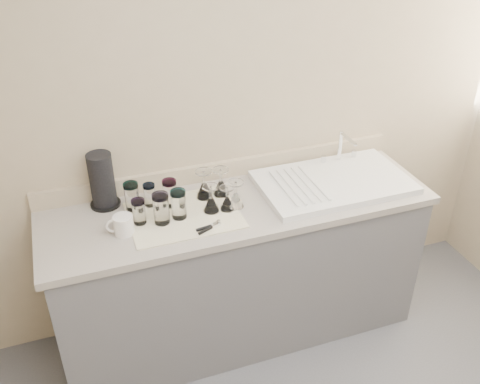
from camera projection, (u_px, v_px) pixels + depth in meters
name	position (u px, v px, depth m)	size (l,w,h in m)	color
room_envelope	(383.00, 226.00, 1.49)	(3.54, 3.50, 2.52)	#535358
counter_unit	(239.00, 269.00, 3.03)	(2.06, 0.62, 0.90)	#5F5E63
sink_unit	(333.00, 182.00, 2.95)	(0.82, 0.50, 0.22)	white
dish_towel	(184.00, 215.00, 2.69)	(0.55, 0.42, 0.01)	white
tumbler_teal	(132.00, 196.00, 2.70)	(0.08, 0.08, 0.15)	white
tumbler_cyan	(150.00, 195.00, 2.73)	(0.06, 0.06, 0.12)	white
tumbler_purple	(170.00, 193.00, 2.73)	(0.07, 0.07, 0.15)	white
tumbler_magenta	(139.00, 211.00, 2.59)	(0.07, 0.07, 0.13)	white
tumbler_blue	(161.00, 208.00, 2.59)	(0.08, 0.08, 0.16)	white
tumbler_lavender	(179.00, 204.00, 2.63)	(0.08, 0.08, 0.15)	white
goblet_back_left	(204.00, 188.00, 2.81)	(0.09, 0.09, 0.16)	white
goblet_back_right	(221.00, 186.00, 2.83)	(0.08, 0.08, 0.15)	white
goblet_front_left	(211.00, 202.00, 2.70)	(0.08, 0.08, 0.15)	white
goblet_front_right	(227.00, 202.00, 2.71)	(0.07, 0.07, 0.13)	white
goblet_extra	(236.00, 198.00, 2.73)	(0.08, 0.08, 0.15)	white
can_opener	(209.00, 227.00, 2.58)	(0.13, 0.07, 0.02)	silver
white_mug	(123.00, 225.00, 2.54)	(0.14, 0.11, 0.10)	white
paper_towel_roll	(102.00, 181.00, 2.71)	(0.16, 0.16, 0.29)	black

